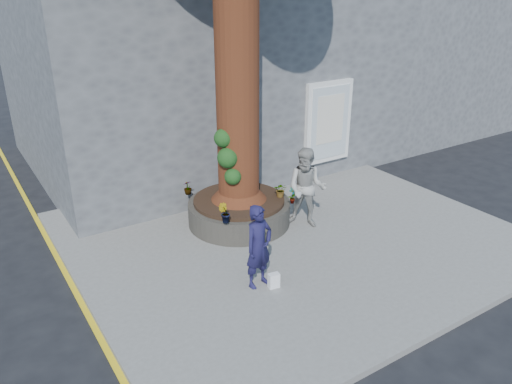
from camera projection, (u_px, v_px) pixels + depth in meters
ground at (257, 278)px, 9.52m from camera, size 120.00×120.00×0.00m
pavement at (290, 234)px, 11.01m from camera, size 9.00×8.00×0.12m
yellow_line at (81, 303)px, 8.77m from camera, size 0.10×30.00×0.01m
stone_shop at (198, 54)px, 15.07m from camera, size 10.30×8.30×6.30m
neighbour_shop at (385, 42)px, 19.12m from camera, size 6.00×8.00×6.00m
planter at (239, 211)px, 11.30m from camera, size 2.30×2.30×0.60m
man at (259, 247)px, 8.81m from camera, size 0.63×0.47×1.57m
woman at (307, 188)px, 10.94m from camera, size 1.09×1.11×1.81m
shopping_bag at (274, 281)px, 8.97m from camera, size 0.21×0.15×0.28m
plant_a at (292, 196)px, 10.87m from camera, size 0.22×0.19×0.37m
plant_b at (224, 213)px, 10.02m from camera, size 0.31×0.31×0.41m
plant_c at (188, 188)px, 11.35m from camera, size 0.20×0.20×0.32m
plant_d at (281, 190)px, 11.21m from camera, size 0.40×0.39×0.33m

